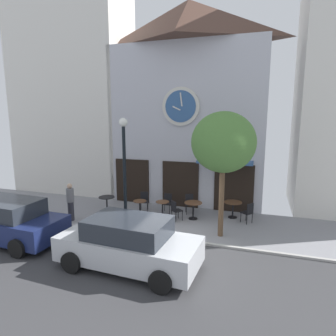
{
  "coord_description": "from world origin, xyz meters",
  "views": [
    {
      "loc": [
        2.88,
        -9.69,
        4.58
      ],
      "look_at": [
        -0.9,
        2.07,
        2.34
      ],
      "focal_mm": 31.07,
      "sensor_mm": 36.0,
      "label": 1
    }
  ],
  "objects_px": {
    "cafe_table_center": "(163,207)",
    "cafe_chair_curbside": "(248,211)",
    "cafe_chair_outer": "(167,201)",
    "parked_car_navy": "(8,221)",
    "cafe_chair_right_end": "(144,200)",
    "pedestrian_grey": "(70,201)",
    "cafe_table_near_door": "(107,201)",
    "cafe_table_rightmost": "(193,207)",
    "street_tree": "(223,143)",
    "cafe_table_center_left": "(140,206)",
    "cafe_chair_mid_row": "(176,209)",
    "parked_car_silver": "(129,243)",
    "street_lamp": "(125,171)",
    "cafe_table_center_right": "(233,206)",
    "cafe_chair_facing_wall": "(190,202)"
  },
  "relations": [
    {
      "from": "cafe_table_center_right",
      "to": "cafe_chair_curbside",
      "type": "xyz_separation_m",
      "value": [
        0.69,
        -0.52,
        -0.02
      ]
    },
    {
      "from": "cafe_chair_curbside",
      "to": "parked_car_navy",
      "type": "bearing_deg",
      "value": -151.76
    },
    {
      "from": "cafe_table_center",
      "to": "cafe_chair_curbside",
      "type": "distance_m",
      "value": 3.75
    },
    {
      "from": "pedestrian_grey",
      "to": "parked_car_navy",
      "type": "height_order",
      "value": "pedestrian_grey"
    },
    {
      "from": "cafe_chair_curbside",
      "to": "cafe_table_center_left",
      "type": "bearing_deg",
      "value": -172.98
    },
    {
      "from": "street_tree",
      "to": "cafe_table_center_right",
      "type": "height_order",
      "value": "street_tree"
    },
    {
      "from": "cafe_table_center",
      "to": "cafe_chair_outer",
      "type": "distance_m",
      "value": 0.8
    },
    {
      "from": "cafe_table_center_left",
      "to": "cafe_table_center_right",
      "type": "relative_size",
      "value": 0.92
    },
    {
      "from": "cafe_table_center_left",
      "to": "parked_car_navy",
      "type": "xyz_separation_m",
      "value": [
        -3.6,
        -3.91,
        0.28
      ]
    },
    {
      "from": "cafe_table_center",
      "to": "cafe_table_center_right",
      "type": "bearing_deg",
      "value": 18.04
    },
    {
      "from": "cafe_table_center_left",
      "to": "cafe_chair_facing_wall",
      "type": "height_order",
      "value": "cafe_chair_facing_wall"
    },
    {
      "from": "street_tree",
      "to": "cafe_table_center",
      "type": "bearing_deg",
      "value": 156.24
    },
    {
      "from": "cafe_table_rightmost",
      "to": "parked_car_silver",
      "type": "distance_m",
      "value": 4.79
    },
    {
      "from": "cafe_table_near_door",
      "to": "cafe_table_rightmost",
      "type": "height_order",
      "value": "cafe_table_rightmost"
    },
    {
      "from": "cafe_table_near_door",
      "to": "cafe_table_rightmost",
      "type": "relative_size",
      "value": 0.96
    },
    {
      "from": "cafe_chair_mid_row",
      "to": "parked_car_navy",
      "type": "xyz_separation_m",
      "value": [
        -5.32,
        -3.85,
        0.23
      ]
    },
    {
      "from": "cafe_chair_outer",
      "to": "cafe_table_center",
      "type": "bearing_deg",
      "value": -88.32
    },
    {
      "from": "cafe_table_near_door",
      "to": "cafe_chair_outer",
      "type": "distance_m",
      "value": 2.9
    },
    {
      "from": "cafe_chair_mid_row",
      "to": "cafe_table_near_door",
      "type": "bearing_deg",
      "value": 178.62
    },
    {
      "from": "cafe_table_center_right",
      "to": "parked_car_navy",
      "type": "xyz_separation_m",
      "value": [
        -7.69,
        -5.02,
        0.21
      ]
    },
    {
      "from": "cafe_chair_curbside",
      "to": "parked_car_silver",
      "type": "distance_m",
      "value": 5.9
    },
    {
      "from": "cafe_table_center_left",
      "to": "cafe_chair_mid_row",
      "type": "bearing_deg",
      "value": -2.15
    },
    {
      "from": "cafe_chair_curbside",
      "to": "cafe_table_center_right",
      "type": "bearing_deg",
      "value": 143.02
    },
    {
      "from": "cafe_table_center",
      "to": "pedestrian_grey",
      "type": "distance_m",
      "value": 4.06
    },
    {
      "from": "street_tree",
      "to": "cafe_chair_mid_row",
      "type": "distance_m",
      "value": 3.86
    },
    {
      "from": "street_tree",
      "to": "cafe_chair_right_end",
      "type": "height_order",
      "value": "street_tree"
    },
    {
      "from": "cafe_table_near_door",
      "to": "cafe_table_rightmost",
      "type": "xyz_separation_m",
      "value": [
        4.13,
        0.38,
        0.01
      ]
    },
    {
      "from": "pedestrian_grey",
      "to": "parked_car_silver",
      "type": "relative_size",
      "value": 0.38
    },
    {
      "from": "street_lamp",
      "to": "cafe_table_center_left",
      "type": "relative_size",
      "value": 6.1
    },
    {
      "from": "cafe_table_center_right",
      "to": "pedestrian_grey",
      "type": "distance_m",
      "value": 7.23
    },
    {
      "from": "cafe_table_center_right",
      "to": "pedestrian_grey",
      "type": "height_order",
      "value": "pedestrian_grey"
    },
    {
      "from": "cafe_table_rightmost",
      "to": "cafe_table_center_right",
      "type": "xyz_separation_m",
      "value": [
        1.68,
        0.72,
        -0.02
      ]
    },
    {
      "from": "street_tree",
      "to": "cafe_table_center_left",
      "type": "distance_m",
      "value": 5.06
    },
    {
      "from": "cafe_table_center_right",
      "to": "parked_car_silver",
      "type": "relative_size",
      "value": 0.18
    },
    {
      "from": "cafe_chair_mid_row",
      "to": "cafe_chair_outer",
      "type": "xyz_separation_m",
      "value": [
        -0.69,
        0.99,
        0.0
      ]
    },
    {
      "from": "cafe_chair_mid_row",
      "to": "cafe_table_center_right",
      "type": "bearing_deg",
      "value": 26.46
    },
    {
      "from": "cafe_chair_right_end",
      "to": "pedestrian_grey",
      "type": "distance_m",
      "value": 3.44
    },
    {
      "from": "cafe_table_rightmost",
      "to": "parked_car_navy",
      "type": "relative_size",
      "value": 0.18
    },
    {
      "from": "cafe_chair_right_end",
      "to": "pedestrian_grey",
      "type": "xyz_separation_m",
      "value": [
        -2.54,
        -2.3,
        0.33
      ]
    },
    {
      "from": "cafe_table_rightmost",
      "to": "cafe_chair_mid_row",
      "type": "xyz_separation_m",
      "value": [
        -0.69,
        -0.46,
        -0.05
      ]
    },
    {
      "from": "street_tree",
      "to": "cafe_table_center",
      "type": "relative_size",
      "value": 6.23
    },
    {
      "from": "cafe_table_near_door",
      "to": "cafe_table_center_right",
      "type": "distance_m",
      "value": 5.91
    },
    {
      "from": "cafe_table_center_left",
      "to": "cafe_table_center",
      "type": "height_order",
      "value": "cafe_table_center"
    },
    {
      "from": "cafe_table_rightmost",
      "to": "pedestrian_grey",
      "type": "distance_m",
      "value": 5.42
    },
    {
      "from": "cafe_table_near_door",
      "to": "cafe_chair_curbside",
      "type": "relative_size",
      "value": 0.85
    },
    {
      "from": "cafe_chair_outer",
      "to": "street_lamp",
      "type": "bearing_deg",
      "value": -125.14
    },
    {
      "from": "cafe_chair_curbside",
      "to": "cafe_chair_facing_wall",
      "type": "distance_m",
      "value": 2.77
    },
    {
      "from": "pedestrian_grey",
      "to": "cafe_table_center_left",
      "type": "bearing_deg",
      "value": 28.07
    },
    {
      "from": "parked_car_silver",
      "to": "cafe_chair_outer",
      "type": "bearing_deg",
      "value": 94.95
    },
    {
      "from": "cafe_chair_outer",
      "to": "parked_car_navy",
      "type": "xyz_separation_m",
      "value": [
        -4.63,
        -4.83,
        0.23
      ]
    }
  ]
}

